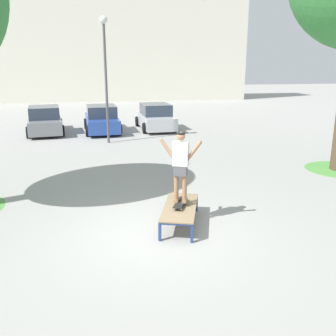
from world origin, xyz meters
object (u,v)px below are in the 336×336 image
(skate_box, at_px, (180,208))
(car_silver, at_px, (155,117))
(car_blue, at_px, (102,120))
(skater, at_px, (181,162))
(light_post, at_px, (105,62))
(skateboard, at_px, (180,203))
(car_grey, at_px, (45,121))

(skate_box, distance_m, car_silver, 13.73)
(skate_box, height_order, car_blue, car_blue)
(car_silver, bearing_deg, car_blue, -174.29)
(skater, bearing_deg, skate_box, -108.47)
(skater, distance_m, light_post, 10.46)
(skateboard, distance_m, car_grey, 14.22)
(skate_box, height_order, car_grey, car_grey)
(car_grey, relative_size, light_post, 0.75)
(car_blue, distance_m, light_post, 4.45)
(skate_box, distance_m, car_blue, 13.41)
(car_silver, bearing_deg, car_grey, -178.62)
(skateboard, distance_m, skater, 0.99)
(skater, bearing_deg, car_grey, 109.09)
(skate_box, relative_size, light_post, 0.35)
(car_grey, height_order, car_silver, same)
(car_silver, bearing_deg, skater, -96.63)
(skate_box, distance_m, skater, 1.12)
(car_blue, distance_m, car_silver, 3.13)
(car_grey, bearing_deg, light_post, -44.79)
(skate_box, bearing_deg, car_blue, 96.51)
(skateboard, bearing_deg, light_post, 97.35)
(skater, bearing_deg, car_blue, 96.60)
(skate_box, height_order, car_silver, car_silver)
(skate_box, relative_size, car_blue, 0.48)
(skater, bearing_deg, light_post, 97.36)
(car_blue, bearing_deg, light_post, -85.83)
(light_post, bearing_deg, car_silver, 50.25)
(car_grey, bearing_deg, car_silver, 1.38)
(skateboard, relative_size, car_grey, 0.19)
(skateboard, bearing_deg, car_grey, 109.08)
(skateboard, height_order, car_grey, car_grey)
(skater, relative_size, car_grey, 0.39)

